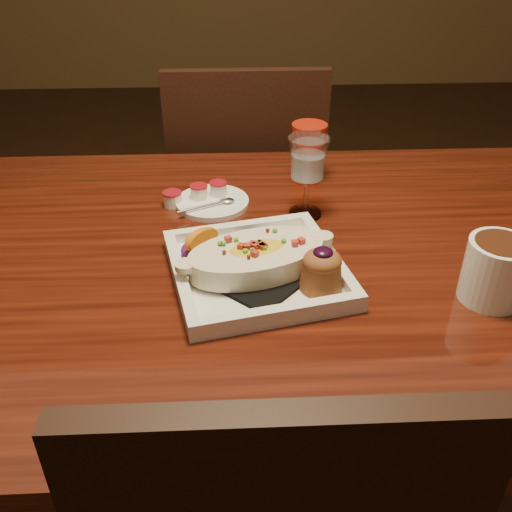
{
  "coord_description": "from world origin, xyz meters",
  "views": [
    {
      "loc": [
        -0.04,
        -0.83,
        1.29
      ],
      "look_at": [
        -0.0,
        -0.03,
        0.77
      ],
      "focal_mm": 40.0,
      "sensor_mm": 36.0,
      "label": 1
    }
  ],
  "objects_px": {
    "chair_far": "(246,206)",
    "red_tumbler": "(308,153)",
    "plate": "(262,263)",
    "goblet": "(308,163)",
    "saucer": "(211,200)",
    "table": "(256,299)",
    "coffee_mug": "(498,268)"
  },
  "relations": [
    {
      "from": "chair_far",
      "to": "goblet",
      "type": "height_order",
      "value": "chair_far"
    },
    {
      "from": "chair_far",
      "to": "plate",
      "type": "distance_m",
      "value": 0.75
    },
    {
      "from": "chair_far",
      "to": "plate",
      "type": "bearing_deg",
      "value": 90.49
    },
    {
      "from": "red_tumbler",
      "to": "coffee_mug",
      "type": "bearing_deg",
      "value": -61.71
    },
    {
      "from": "chair_far",
      "to": "plate",
      "type": "xyz_separation_m",
      "value": [
        0.01,
        -0.7,
        0.27
      ]
    },
    {
      "from": "chair_far",
      "to": "goblet",
      "type": "bearing_deg",
      "value": 101.71
    },
    {
      "from": "plate",
      "to": "coffee_mug",
      "type": "bearing_deg",
      "value": -23.58
    },
    {
      "from": "goblet",
      "to": "saucer",
      "type": "distance_m",
      "value": 0.21
    },
    {
      "from": "table",
      "to": "chair_far",
      "type": "distance_m",
      "value": 0.65
    },
    {
      "from": "coffee_mug",
      "to": "red_tumbler",
      "type": "height_order",
      "value": "red_tumbler"
    },
    {
      "from": "saucer",
      "to": "plate",
      "type": "bearing_deg",
      "value": -71.26
    },
    {
      "from": "table",
      "to": "red_tumbler",
      "type": "relative_size",
      "value": 12.08
    },
    {
      "from": "plate",
      "to": "red_tumbler",
      "type": "distance_m",
      "value": 0.39
    },
    {
      "from": "plate",
      "to": "table",
      "type": "bearing_deg",
      "value": 82.57
    },
    {
      "from": "plate",
      "to": "saucer",
      "type": "bearing_deg",
      "value": 96.28
    },
    {
      "from": "chair_far",
      "to": "red_tumbler",
      "type": "xyz_separation_m",
      "value": [
        0.12,
        -0.33,
        0.3
      ]
    },
    {
      "from": "saucer",
      "to": "table",
      "type": "bearing_deg",
      "value": -66.8
    },
    {
      "from": "coffee_mug",
      "to": "red_tumbler",
      "type": "bearing_deg",
      "value": 106.74
    },
    {
      "from": "goblet",
      "to": "saucer",
      "type": "height_order",
      "value": "goblet"
    },
    {
      "from": "saucer",
      "to": "red_tumbler",
      "type": "height_order",
      "value": "red_tumbler"
    },
    {
      "from": "table",
      "to": "plate",
      "type": "bearing_deg",
      "value": -84.97
    },
    {
      "from": "plate",
      "to": "saucer",
      "type": "xyz_separation_m",
      "value": [
        -0.09,
        0.26,
        -0.02
      ]
    },
    {
      "from": "coffee_mug",
      "to": "goblet",
      "type": "distance_m",
      "value": 0.38
    },
    {
      "from": "chair_far",
      "to": "coffee_mug",
      "type": "xyz_separation_m",
      "value": [
        0.36,
        -0.77,
        0.3
      ]
    },
    {
      "from": "plate",
      "to": "coffee_mug",
      "type": "xyz_separation_m",
      "value": [
        0.35,
        -0.07,
        0.03
      ]
    },
    {
      "from": "table",
      "to": "coffee_mug",
      "type": "distance_m",
      "value": 0.41
    },
    {
      "from": "coffee_mug",
      "to": "red_tumbler",
      "type": "xyz_separation_m",
      "value": [
        -0.23,
        0.43,
        0.01
      ]
    },
    {
      "from": "chair_far",
      "to": "red_tumbler",
      "type": "bearing_deg",
      "value": 110.59
    },
    {
      "from": "table",
      "to": "red_tumbler",
      "type": "xyz_separation_m",
      "value": [
        0.12,
        0.3,
        0.16
      ]
    },
    {
      "from": "table",
      "to": "red_tumbler",
      "type": "height_order",
      "value": "red_tumbler"
    },
    {
      "from": "table",
      "to": "plate",
      "type": "relative_size",
      "value": 4.69
    },
    {
      "from": "red_tumbler",
      "to": "table",
      "type": "bearing_deg",
      "value": -112.75
    }
  ]
}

